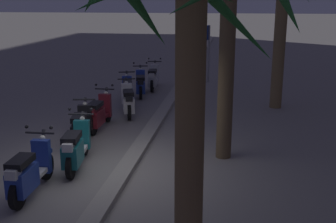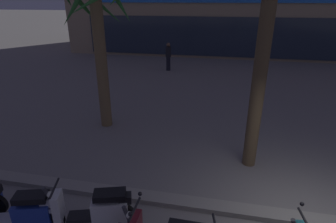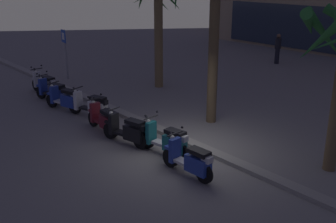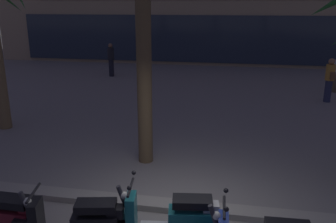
{
  "view_description": "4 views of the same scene",
  "coord_description": "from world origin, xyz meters",
  "px_view_note": "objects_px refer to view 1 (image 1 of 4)",
  "views": [
    {
      "loc": [
        7.84,
        2.49,
        3.47
      ],
      "look_at": [
        -1.03,
        1.08,
        1.06
      ],
      "focal_mm": 44.91,
      "sensor_mm": 36.0,
      "label": 1
    },
    {
      "loc": [
        -2.06,
        -4.43,
        4.19
      ],
      "look_at": [
        -3.53,
        2.63,
        1.22
      ],
      "focal_mm": 29.41,
      "sensor_mm": 36.0,
      "label": 2
    },
    {
      "loc": [
        8.2,
        -7.7,
        5.01
      ],
      "look_at": [
        -1.2,
        0.32,
        0.82
      ],
      "focal_mm": 43.93,
      "sensor_mm": 36.0,
      "label": 3
    },
    {
      "loc": [
        0.77,
        -5.41,
        3.65
      ],
      "look_at": [
        -0.82,
        3.16,
        1.02
      ],
      "focal_mm": 38.24,
      "sensor_mm": 36.0,
      "label": 4
    }
  ],
  "objects_px": {
    "crossing_sign": "(208,47)",
    "scooter_blue_gap_after_mid": "(127,91)",
    "scooter_black_tail_end": "(82,128)",
    "scooter_maroon_mid_front": "(99,114)",
    "scooter_teal_second_in_line": "(76,148)",
    "palm_tree_mid_walkway": "(190,12)",
    "scooter_blue_lead_nearest": "(29,173)",
    "scooter_white_far_back": "(128,101)",
    "scooter_blue_mid_centre": "(141,84)",
    "scooter_silver_mid_rear": "(153,78)"
  },
  "relations": [
    {
      "from": "crossing_sign",
      "to": "scooter_blue_mid_centre",
      "type": "bearing_deg",
      "value": -35.46
    },
    {
      "from": "scooter_black_tail_end",
      "to": "palm_tree_mid_walkway",
      "type": "relative_size",
      "value": 0.41
    },
    {
      "from": "crossing_sign",
      "to": "palm_tree_mid_walkway",
      "type": "distance_m",
      "value": 13.72
    },
    {
      "from": "scooter_blue_gap_after_mid",
      "to": "scooter_silver_mid_rear",
      "type": "bearing_deg",
      "value": 171.4
    },
    {
      "from": "scooter_blue_lead_nearest",
      "to": "palm_tree_mid_walkway",
      "type": "height_order",
      "value": "palm_tree_mid_walkway"
    },
    {
      "from": "scooter_blue_mid_centre",
      "to": "scooter_black_tail_end",
      "type": "xyz_separation_m",
      "value": [
        5.56,
        -0.22,
        0.02
      ]
    },
    {
      "from": "scooter_blue_mid_centre",
      "to": "palm_tree_mid_walkway",
      "type": "relative_size",
      "value": 0.41
    },
    {
      "from": "scooter_silver_mid_rear",
      "to": "scooter_blue_lead_nearest",
      "type": "xyz_separation_m",
      "value": [
        9.53,
        -0.43,
        0.0
      ]
    },
    {
      "from": "scooter_blue_gap_after_mid",
      "to": "scooter_black_tail_end",
      "type": "xyz_separation_m",
      "value": [
        4.22,
        -0.06,
        -0.0
      ]
    },
    {
      "from": "scooter_silver_mid_rear",
      "to": "scooter_blue_lead_nearest",
      "type": "height_order",
      "value": "same"
    },
    {
      "from": "scooter_blue_gap_after_mid",
      "to": "scooter_black_tail_end",
      "type": "bearing_deg",
      "value": -0.87
    },
    {
      "from": "scooter_blue_mid_centre",
      "to": "scooter_blue_gap_after_mid",
      "type": "relative_size",
      "value": 1.06
    },
    {
      "from": "scooter_blue_mid_centre",
      "to": "scooter_teal_second_in_line",
      "type": "xyz_separation_m",
      "value": [
        6.93,
        0.17,
        0.02
      ]
    },
    {
      "from": "scooter_blue_mid_centre",
      "to": "palm_tree_mid_walkway",
      "type": "xyz_separation_m",
      "value": [
        10.41,
        2.9,
        2.91
      ]
    },
    {
      "from": "scooter_white_far_back",
      "to": "scooter_blue_mid_centre",
      "type": "bearing_deg",
      "value": -175.56
    },
    {
      "from": "scooter_blue_mid_centre",
      "to": "crossing_sign",
      "type": "height_order",
      "value": "crossing_sign"
    },
    {
      "from": "scooter_blue_mid_centre",
      "to": "scooter_blue_gap_after_mid",
      "type": "xyz_separation_m",
      "value": [
        1.34,
        -0.15,
        0.02
      ]
    },
    {
      "from": "scooter_blue_mid_centre",
      "to": "crossing_sign",
      "type": "distance_m",
      "value": 4.03
    },
    {
      "from": "scooter_blue_mid_centre",
      "to": "scooter_silver_mid_rear",
      "type": "bearing_deg",
      "value": 169.19
    },
    {
      "from": "scooter_silver_mid_rear",
      "to": "scooter_blue_lead_nearest",
      "type": "bearing_deg",
      "value": -2.61
    },
    {
      "from": "crossing_sign",
      "to": "scooter_blue_gap_after_mid",
      "type": "bearing_deg",
      "value": -28.13
    },
    {
      "from": "scooter_teal_second_in_line",
      "to": "scooter_blue_lead_nearest",
      "type": "relative_size",
      "value": 1.04
    },
    {
      "from": "scooter_white_far_back",
      "to": "crossing_sign",
      "type": "xyz_separation_m",
      "value": [
        -5.85,
        2.05,
        1.05
      ]
    },
    {
      "from": "scooter_white_far_back",
      "to": "scooter_silver_mid_rear",
      "type": "bearing_deg",
      "value": 179.58
    },
    {
      "from": "scooter_black_tail_end",
      "to": "scooter_teal_second_in_line",
      "type": "distance_m",
      "value": 1.43
    },
    {
      "from": "scooter_blue_lead_nearest",
      "to": "scooter_blue_gap_after_mid",
      "type": "bearing_deg",
      "value": 179.64
    },
    {
      "from": "scooter_black_tail_end",
      "to": "scooter_white_far_back",
      "type": "bearing_deg",
      "value": 171.57
    },
    {
      "from": "scooter_maroon_mid_front",
      "to": "crossing_sign",
      "type": "xyz_separation_m",
      "value": [
        -7.39,
        2.48,
        1.06
      ]
    },
    {
      "from": "scooter_blue_mid_centre",
      "to": "scooter_teal_second_in_line",
      "type": "distance_m",
      "value": 6.93
    },
    {
      "from": "scooter_blue_gap_after_mid",
      "to": "scooter_black_tail_end",
      "type": "relative_size",
      "value": 0.96
    },
    {
      "from": "scooter_teal_second_in_line",
      "to": "scooter_blue_mid_centre",
      "type": "bearing_deg",
      "value": -178.61
    },
    {
      "from": "scooter_maroon_mid_front",
      "to": "scooter_teal_second_in_line",
      "type": "xyz_separation_m",
      "value": [
        2.71,
        0.39,
        0.01
      ]
    },
    {
      "from": "palm_tree_mid_walkway",
      "to": "crossing_sign",
      "type": "bearing_deg",
      "value": -177.3
    },
    {
      "from": "scooter_blue_gap_after_mid",
      "to": "scooter_blue_lead_nearest",
      "type": "bearing_deg",
      "value": -0.36
    },
    {
      "from": "scooter_blue_mid_centre",
      "to": "scooter_white_far_back",
      "type": "height_order",
      "value": "scooter_blue_mid_centre"
    },
    {
      "from": "palm_tree_mid_walkway",
      "to": "scooter_teal_second_in_line",
      "type": "bearing_deg",
      "value": -141.91
    },
    {
      "from": "scooter_black_tail_end",
      "to": "scooter_maroon_mid_front",
      "type": "bearing_deg",
      "value": -179.91
    },
    {
      "from": "scooter_maroon_mid_front",
      "to": "scooter_blue_mid_centre",
      "type": "bearing_deg",
      "value": 177.03
    },
    {
      "from": "scooter_blue_lead_nearest",
      "to": "crossing_sign",
      "type": "bearing_deg",
      "value": 167.91
    },
    {
      "from": "scooter_blue_gap_after_mid",
      "to": "crossing_sign",
      "type": "xyz_separation_m",
      "value": [
        -4.51,
        2.41,
        1.04
      ]
    },
    {
      "from": "scooter_black_tail_end",
      "to": "crossing_sign",
      "type": "height_order",
      "value": "crossing_sign"
    },
    {
      "from": "scooter_blue_gap_after_mid",
      "to": "scooter_maroon_mid_front",
      "type": "height_order",
      "value": "scooter_maroon_mid_front"
    },
    {
      "from": "crossing_sign",
      "to": "scooter_white_far_back",
      "type": "bearing_deg",
      "value": -19.29
    },
    {
      "from": "crossing_sign",
      "to": "scooter_silver_mid_rear",
      "type": "bearing_deg",
      "value": -46.35
    },
    {
      "from": "scooter_white_far_back",
      "to": "palm_tree_mid_walkway",
      "type": "xyz_separation_m",
      "value": [
        7.73,
        2.69,
        2.89
      ]
    },
    {
      "from": "scooter_maroon_mid_front",
      "to": "crossing_sign",
      "type": "bearing_deg",
      "value": 161.48
    },
    {
      "from": "scooter_maroon_mid_front",
      "to": "scooter_teal_second_in_line",
      "type": "bearing_deg",
      "value": 8.13
    },
    {
      "from": "scooter_silver_mid_rear",
      "to": "scooter_blue_lead_nearest",
      "type": "distance_m",
      "value": 9.54
    },
    {
      "from": "scooter_teal_second_in_line",
      "to": "palm_tree_mid_walkway",
      "type": "height_order",
      "value": "palm_tree_mid_walkway"
    },
    {
      "from": "scooter_teal_second_in_line",
      "to": "scooter_blue_lead_nearest",
      "type": "xyz_separation_m",
      "value": [
        1.35,
        -0.36,
        -0.01
      ]
    }
  ]
}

